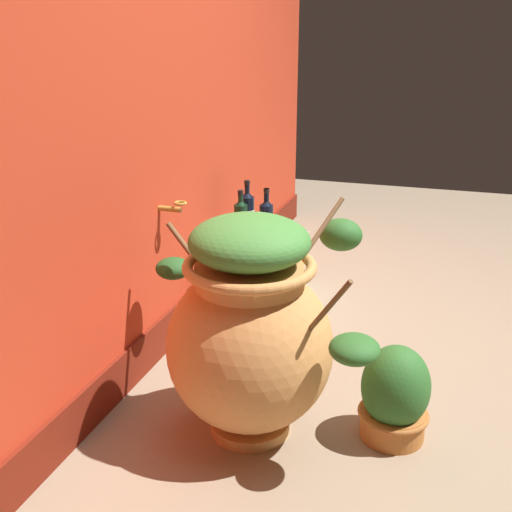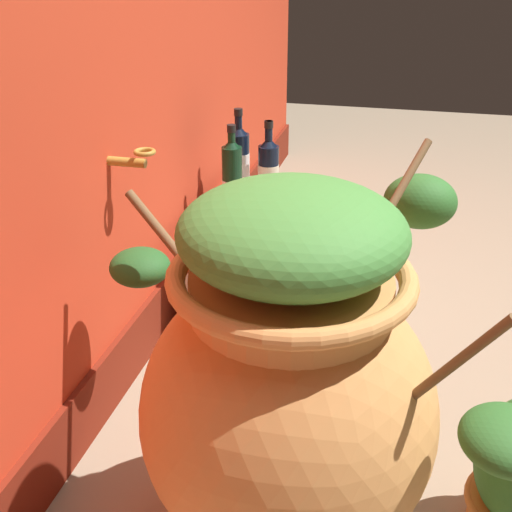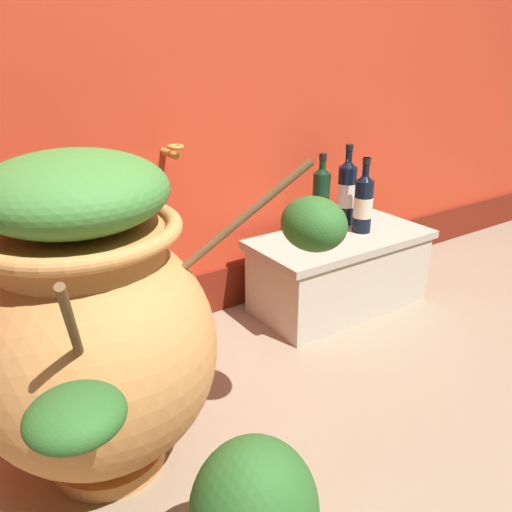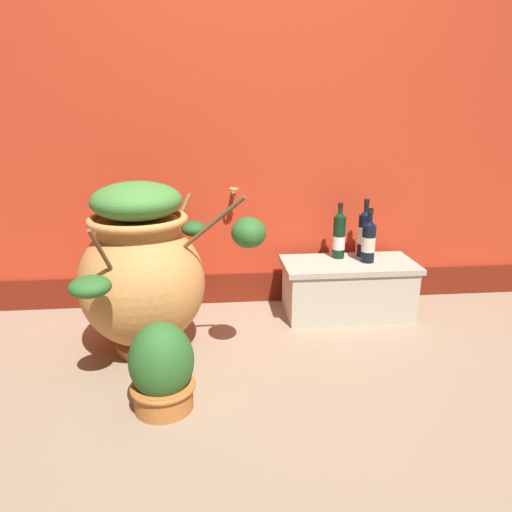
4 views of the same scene
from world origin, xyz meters
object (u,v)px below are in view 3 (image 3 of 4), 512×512
at_px(wine_bottle_middle, 347,191).
at_px(wine_bottle_left, 363,202).
at_px(terracotta_urn, 95,325).
at_px(wine_bottle_right, 321,199).

bearing_deg(wine_bottle_middle, wine_bottle_left, -96.95).
height_order(terracotta_urn, wine_bottle_left, terracotta_urn).
xyz_separation_m(wine_bottle_left, wine_bottle_middle, (0.01, 0.11, 0.02)).
distance_m(wine_bottle_left, wine_bottle_middle, 0.11).
distance_m(wine_bottle_left, wine_bottle_right, 0.17).
height_order(terracotta_urn, wine_bottle_right, terracotta_urn).
bearing_deg(terracotta_urn, wine_bottle_left, 14.94).
height_order(wine_bottle_left, wine_bottle_right, wine_bottle_right).
relative_size(terracotta_urn, wine_bottle_left, 3.10).
relative_size(wine_bottle_middle, wine_bottle_right, 1.05).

